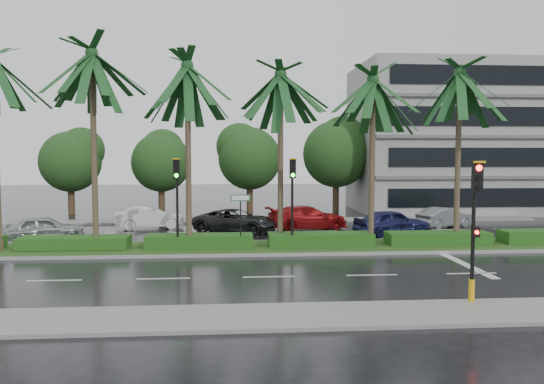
{
  "coord_description": "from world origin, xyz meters",
  "views": [
    {
      "loc": [
        -1.37,
        -24.93,
        4.66
      ],
      "look_at": [
        0.6,
        1.5,
        2.8
      ],
      "focal_mm": 35.0,
      "sensor_mm": 36.0,
      "label": 1
    }
  ],
  "objects": [
    {
      "name": "car_darkgrey",
      "position": [
        -1.19,
        6.79,
        0.7
      ],
      "size": [
        3.88,
        5.54,
        1.4
      ],
      "primitive_type": "imported",
      "rotation": [
        0.0,
        0.0,
        1.23
      ],
      "color": "black",
      "rests_on": "ground"
    },
    {
      "name": "ground",
      "position": [
        0.0,
        0.0,
        0.0
      ],
      "size": [
        120.0,
        120.0,
        0.0
      ],
      "primitive_type": "plane",
      "color": "black",
      "rests_on": "ground"
    },
    {
      "name": "car_red",
      "position": [
        3.31,
        7.88,
        0.74
      ],
      "size": [
        3.05,
        5.4,
        1.48
      ],
      "primitive_type": "imported",
      "rotation": [
        0.0,
        0.0,
        1.77
      ],
      "color": "maroon",
      "rests_on": "ground"
    },
    {
      "name": "street_sign",
      "position": [
        -1.0,
        0.48,
        2.12
      ],
      "size": [
        0.95,
        0.09,
        2.6
      ],
      "color": "black",
      "rests_on": "median"
    },
    {
      "name": "car_blue",
      "position": [
        7.81,
        4.89,
        0.76
      ],
      "size": [
        2.97,
        4.79,
        1.52
      ],
      "primitive_type": "imported",
      "rotation": [
        0.0,
        0.0,
        1.85
      ],
      "color": "#191C4D",
      "rests_on": "ground"
    },
    {
      "name": "palm_row",
      "position": [
        -1.25,
        1.02,
        8.21
      ],
      "size": [
        26.3,
        4.2,
        10.15
      ],
      "color": "#3D2F23",
      "rests_on": "median"
    },
    {
      "name": "hedge",
      "position": [
        0.0,
        1.0,
        0.45
      ],
      "size": [
        35.2,
        1.4,
        0.6
      ],
      "color": "#164614",
      "rests_on": "median"
    },
    {
      "name": "near_sidewalk",
      "position": [
        0.0,
        -10.2,
        0.06
      ],
      "size": [
        40.0,
        2.4,
        0.12
      ],
      "primitive_type": "cube",
      "color": "slate",
      "rests_on": "ground"
    },
    {
      "name": "median",
      "position": [
        0.0,
        1.0,
        0.08
      ],
      "size": [
        36.0,
        4.0,
        0.15
      ],
      "color": "gray",
      "rests_on": "ground"
    },
    {
      "name": "signal_median_right",
      "position": [
        1.5,
        0.3,
        3.0
      ],
      "size": [
        0.34,
        0.42,
        4.36
      ],
      "color": "black",
      "rests_on": "median"
    },
    {
      "name": "car_grey",
      "position": [
        12.31,
        8.14,
        0.64
      ],
      "size": [
        2.79,
        4.12,
        1.28
      ],
      "primitive_type": "imported",
      "rotation": [
        0.0,
        0.0,
        1.98
      ],
      "color": "slate",
      "rests_on": "ground"
    },
    {
      "name": "signal_median_left",
      "position": [
        -4.0,
        0.3,
        3.0
      ],
      "size": [
        0.34,
        0.42,
        4.36
      ],
      "color": "black",
      "rests_on": "median"
    },
    {
      "name": "car_white",
      "position": [
        -6.59,
        8.82,
        0.71
      ],
      "size": [
        2.42,
        4.52,
        1.41
      ],
      "primitive_type": "imported",
      "rotation": [
        0.0,
        0.0,
        1.8
      ],
      "color": "silver",
      "rests_on": "ground"
    },
    {
      "name": "lane_markings",
      "position": [
        3.04,
        -0.43,
        0.01
      ],
      "size": [
        34.0,
        13.06,
        0.01
      ],
      "color": "silver",
      "rests_on": "ground"
    },
    {
      "name": "far_sidewalk",
      "position": [
        0.0,
        12.0,
        0.06
      ],
      "size": [
        40.0,
        2.0,
        0.12
      ],
      "primitive_type": "cube",
      "color": "slate",
      "rests_on": "ground"
    },
    {
      "name": "bg_trees",
      "position": [
        1.24,
        17.59,
        4.67
      ],
      "size": [
        32.91,
        5.41,
        7.82
      ],
      "color": "#342518",
      "rests_on": "ground"
    },
    {
      "name": "signal_near",
      "position": [
        6.0,
        -9.39,
        2.5
      ],
      "size": [
        0.34,
        0.45,
        4.36
      ],
      "color": "black",
      "rests_on": "near_sidewalk"
    },
    {
      "name": "building",
      "position": [
        17.0,
        18.0,
        6.0
      ],
      "size": [
        16.0,
        10.0,
        12.0
      ],
      "primitive_type": "cube",
      "color": "gray",
      "rests_on": "ground"
    },
    {
      "name": "car_silver",
      "position": [
        -11.5,
        4.24,
        0.7
      ],
      "size": [
        2.82,
        4.4,
        1.4
      ],
      "primitive_type": "imported",
      "rotation": [
        0.0,
        0.0,
        1.88
      ],
      "color": "#A9ACB1",
      "rests_on": "ground"
    }
  ]
}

